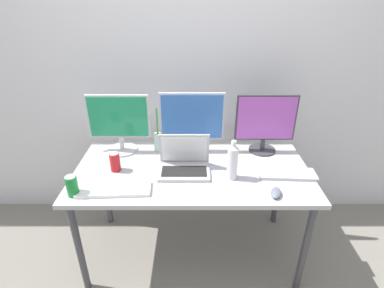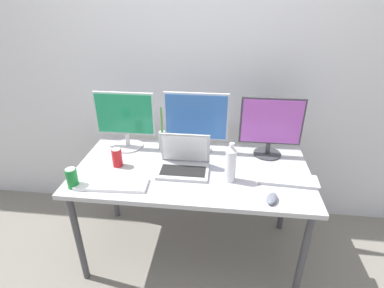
{
  "view_description": "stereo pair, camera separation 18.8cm",
  "coord_description": "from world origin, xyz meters",
  "px_view_note": "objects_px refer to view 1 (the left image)",
  "views": [
    {
      "loc": [
        0.0,
        -1.67,
        1.79
      ],
      "look_at": [
        0.0,
        0.0,
        0.92
      ],
      "focal_mm": 28.0,
      "sensor_mm": 36.0,
      "label": 1
    },
    {
      "loc": [
        0.19,
        -1.66,
        1.79
      ],
      "look_at": [
        0.0,
        0.0,
        0.92
      ],
      "focal_mm": 28.0,
      "sensor_mm": 36.0,
      "label": 2
    }
  ],
  "objects_px": {
    "soda_can_near_keyboard": "(115,162)",
    "keyboard_main": "(114,189)",
    "water_bottle": "(232,161)",
    "soda_can_by_laptop": "(72,186)",
    "monitor_center": "(191,121)",
    "bamboo_vase": "(158,141)",
    "monitor_right": "(265,122)",
    "laptop_silver": "(184,162)",
    "work_desk": "(192,177)",
    "keyboard_aux": "(287,174)",
    "mouse_by_keyboard": "(276,193)",
    "monitor_left": "(119,122)"
  },
  "relations": [
    {
      "from": "keyboard_aux",
      "to": "water_bottle",
      "type": "bearing_deg",
      "value": -172.32
    },
    {
      "from": "laptop_silver",
      "to": "mouse_by_keyboard",
      "type": "height_order",
      "value": "laptop_silver"
    },
    {
      "from": "laptop_silver",
      "to": "mouse_by_keyboard",
      "type": "bearing_deg",
      "value": -26.82
    },
    {
      "from": "monitor_left",
      "to": "work_desk",
      "type": "bearing_deg",
      "value": -25.66
    },
    {
      "from": "work_desk",
      "to": "mouse_by_keyboard",
      "type": "relative_size",
      "value": 14.0
    },
    {
      "from": "monitor_left",
      "to": "monitor_right",
      "type": "xyz_separation_m",
      "value": [
        1.02,
        -0.0,
        0.0
      ]
    },
    {
      "from": "keyboard_main",
      "to": "mouse_by_keyboard",
      "type": "distance_m",
      "value": 0.94
    },
    {
      "from": "laptop_silver",
      "to": "mouse_by_keyboard",
      "type": "relative_size",
      "value": 2.97
    },
    {
      "from": "soda_can_near_keyboard",
      "to": "keyboard_main",
      "type": "bearing_deg",
      "value": -79.92
    },
    {
      "from": "monitor_center",
      "to": "monitor_right",
      "type": "xyz_separation_m",
      "value": [
        0.51,
        -0.01,
        -0.0
      ]
    },
    {
      "from": "laptop_silver",
      "to": "keyboard_main",
      "type": "height_order",
      "value": "laptop_silver"
    },
    {
      "from": "keyboard_aux",
      "to": "soda_can_near_keyboard",
      "type": "bearing_deg",
      "value": -179.89
    },
    {
      "from": "monitor_left",
      "to": "bamboo_vase",
      "type": "bearing_deg",
      "value": 0.61
    },
    {
      "from": "water_bottle",
      "to": "soda_can_near_keyboard",
      "type": "bearing_deg",
      "value": 173.23
    },
    {
      "from": "monitor_left",
      "to": "keyboard_aux",
      "type": "height_order",
      "value": "monitor_left"
    },
    {
      "from": "keyboard_main",
      "to": "soda_can_by_laptop",
      "type": "bearing_deg",
      "value": -172.61
    },
    {
      "from": "monitor_center",
      "to": "keyboard_main",
      "type": "distance_m",
      "value": 0.71
    },
    {
      "from": "monitor_center",
      "to": "mouse_by_keyboard",
      "type": "relative_size",
      "value": 4.1
    },
    {
      "from": "laptop_silver",
      "to": "bamboo_vase",
      "type": "xyz_separation_m",
      "value": [
        -0.19,
        0.27,
        0.02
      ]
    },
    {
      "from": "work_desk",
      "to": "keyboard_aux",
      "type": "bearing_deg",
      "value": -7.93
    },
    {
      "from": "keyboard_aux",
      "to": "bamboo_vase",
      "type": "height_order",
      "value": "bamboo_vase"
    },
    {
      "from": "monitor_right",
      "to": "soda_can_by_laptop",
      "type": "distance_m",
      "value": 1.31
    },
    {
      "from": "monitor_left",
      "to": "laptop_silver",
      "type": "relative_size",
      "value": 1.32
    },
    {
      "from": "laptop_silver",
      "to": "keyboard_main",
      "type": "distance_m",
      "value": 0.47
    },
    {
      "from": "monitor_left",
      "to": "keyboard_main",
      "type": "distance_m",
      "value": 0.54
    },
    {
      "from": "laptop_silver",
      "to": "soda_can_near_keyboard",
      "type": "height_order",
      "value": "laptop_silver"
    },
    {
      "from": "bamboo_vase",
      "to": "work_desk",
      "type": "bearing_deg",
      "value": -45.39
    },
    {
      "from": "work_desk",
      "to": "monitor_right",
      "type": "distance_m",
      "value": 0.64
    },
    {
      "from": "monitor_center",
      "to": "keyboard_main",
      "type": "bearing_deg",
      "value": -131.93
    },
    {
      "from": "work_desk",
      "to": "keyboard_main",
      "type": "xyz_separation_m",
      "value": [
        -0.45,
        -0.25,
        0.08
      ]
    },
    {
      "from": "work_desk",
      "to": "bamboo_vase",
      "type": "xyz_separation_m",
      "value": [
        -0.24,
        0.25,
        0.14
      ]
    },
    {
      "from": "work_desk",
      "to": "monitor_right",
      "type": "xyz_separation_m",
      "value": [
        0.51,
        0.24,
        0.29
      ]
    },
    {
      "from": "keyboard_aux",
      "to": "bamboo_vase",
      "type": "distance_m",
      "value": 0.91
    },
    {
      "from": "monitor_left",
      "to": "bamboo_vase",
      "type": "xyz_separation_m",
      "value": [
        0.26,
        0.0,
        -0.15
      ]
    },
    {
      "from": "keyboard_aux",
      "to": "mouse_by_keyboard",
      "type": "xyz_separation_m",
      "value": [
        -0.12,
        -0.2,
        0.01
      ]
    },
    {
      "from": "work_desk",
      "to": "bamboo_vase",
      "type": "relative_size",
      "value": 4.7
    },
    {
      "from": "laptop_silver",
      "to": "soda_can_by_laptop",
      "type": "distance_m",
      "value": 0.68
    },
    {
      "from": "monitor_center",
      "to": "bamboo_vase",
      "type": "height_order",
      "value": "monitor_center"
    },
    {
      "from": "mouse_by_keyboard",
      "to": "monitor_right",
      "type": "bearing_deg",
      "value": 104.33
    },
    {
      "from": "monitor_left",
      "to": "monitor_right",
      "type": "height_order",
      "value": "same"
    },
    {
      "from": "laptop_silver",
      "to": "water_bottle",
      "type": "height_order",
      "value": "water_bottle"
    },
    {
      "from": "work_desk",
      "to": "laptop_silver",
      "type": "xyz_separation_m",
      "value": [
        -0.05,
        -0.02,
        0.12
      ]
    },
    {
      "from": "monitor_right",
      "to": "mouse_by_keyboard",
      "type": "xyz_separation_m",
      "value": [
        -0.03,
        -0.53,
        -0.21
      ]
    },
    {
      "from": "monitor_left",
      "to": "water_bottle",
      "type": "distance_m",
      "value": 0.84
    },
    {
      "from": "monitor_left",
      "to": "soda_can_near_keyboard",
      "type": "bearing_deg",
      "value": -87.21
    },
    {
      "from": "keyboard_aux",
      "to": "soda_can_by_laptop",
      "type": "relative_size",
      "value": 2.87
    },
    {
      "from": "soda_can_by_laptop",
      "to": "water_bottle",
      "type": "bearing_deg",
      "value": 10.81
    },
    {
      "from": "monitor_right",
      "to": "laptop_silver",
      "type": "relative_size",
      "value": 1.3
    },
    {
      "from": "monitor_right",
      "to": "mouse_by_keyboard",
      "type": "relative_size",
      "value": 3.87
    },
    {
      "from": "laptop_silver",
      "to": "soda_can_near_keyboard",
      "type": "bearing_deg",
      "value": -179.72
    }
  ]
}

